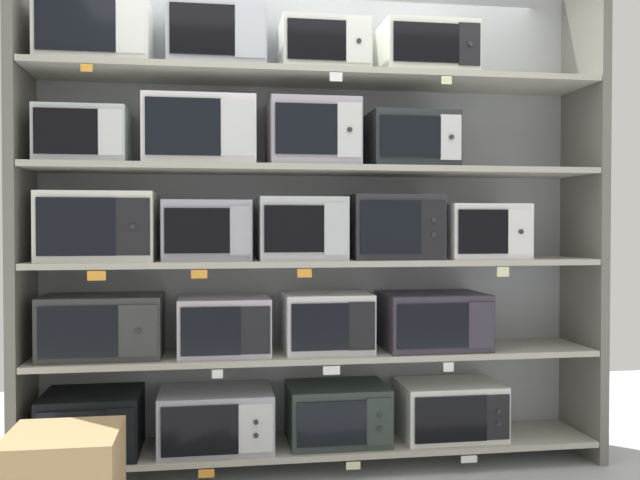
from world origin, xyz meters
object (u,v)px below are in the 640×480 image
microwave_9 (207,230)px  microwave_16 (409,141)px  microwave_5 (224,325)px  microwave_7 (432,320)px  microwave_2 (337,413)px  microwave_10 (301,229)px  microwave_4 (103,326)px  microwave_1 (216,419)px  microwave_13 (85,137)px  microwave_14 (200,132)px  microwave_19 (323,49)px  microwave_12 (480,231)px  microwave_18 (216,39)px  microwave_0 (92,423)px  microwave_20 (424,52)px  microwave_3 (449,409)px  microwave_15 (312,135)px  microwave_8 (99,227)px  microwave_6 (327,322)px  microwave_11 (393,227)px

microwave_9 → microwave_16: bearing=-0.0°
microwave_5 → microwave_7: size_ratio=0.85×
microwave_2 → microwave_10: bearing=180.0°
microwave_2 → microwave_4: size_ratio=0.88×
microwave_1 → microwave_13: 1.55m
microwave_5 → microwave_10: 0.63m
microwave_1 → microwave_14: size_ratio=1.04×
microwave_19 → microwave_2: bearing=-0.0°
microwave_12 → microwave_13: 2.08m
microwave_18 → microwave_5: bearing=-0.4°
microwave_12 → microwave_0: bearing=180.0°
microwave_19 → microwave_20: bearing=0.0°
microwave_16 → microwave_7: bearing=-0.0°
microwave_7 → microwave_19: 1.53m
microwave_14 → microwave_16: 1.09m
microwave_0 → microwave_3: size_ratio=0.89×
microwave_1 → microwave_15: bearing=0.0°
microwave_2 → microwave_9: 1.16m
microwave_3 → microwave_5: size_ratio=1.17×
microwave_8 → microwave_20: 1.90m
microwave_6 → microwave_12: (0.83, -0.00, 0.47)m
microwave_10 → microwave_19: microwave_19 is taller
microwave_7 → microwave_14: microwave_14 is taller
microwave_5 → microwave_6: (0.53, 0.00, 0.01)m
microwave_4 → microwave_18: (0.56, 0.00, 1.44)m
microwave_13 → microwave_0: bearing=0.2°
microwave_2 → microwave_7: bearing=-0.0°
microwave_6 → microwave_5: bearing=-180.0°
microwave_20 → microwave_11: bearing=-179.9°
microwave_15 → microwave_18: (-0.48, -0.00, 0.47)m
microwave_7 → microwave_10: (-0.71, 0.00, 0.49)m
microwave_6 → microwave_11: size_ratio=0.96×
microwave_18 → microwave_19: 0.54m
microwave_3 → microwave_19: 2.01m
microwave_18 → microwave_19: size_ratio=1.09×
microwave_1 → microwave_19: (0.55, 0.00, 1.89)m
microwave_0 → microwave_9: (0.56, 0.00, 0.95)m
microwave_9 → microwave_14: (-0.04, -0.00, 0.49)m
microwave_7 → microwave_13: 2.00m
microwave_0 → microwave_11: 1.81m
microwave_0 → microwave_1: 0.61m
microwave_2 → microwave_18: 2.01m
microwave_6 → microwave_12: 0.95m
microwave_3 → microwave_15: bearing=180.0°
microwave_19 → microwave_8: bearing=-180.0°
microwave_16 → microwave_13: bearing=-180.0°
microwave_4 → microwave_13: size_ratio=1.37×
microwave_2 → microwave_19: 1.89m
microwave_1 → microwave_14: bearing=180.0°
microwave_2 → microwave_8: size_ratio=0.94×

